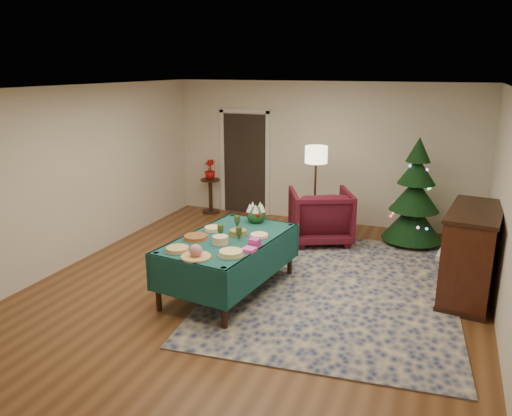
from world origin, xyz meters
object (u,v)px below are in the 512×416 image
at_px(floor_lamp, 316,160).
at_px(piano, 471,255).
at_px(gift_box, 255,243).
at_px(potted_plant, 210,174).
at_px(side_table, 211,196).
at_px(christmas_tree, 415,197).
at_px(armchair, 320,213).
at_px(buffet_table, 229,248).

height_order(floor_lamp, piano, floor_lamp).
height_order(gift_box, floor_lamp, floor_lamp).
height_order(potted_plant, piano, piano).
height_order(side_table, potted_plant, potted_plant).
relative_size(christmas_tree, piano, 1.26).
height_order(armchair, floor_lamp, floor_lamp).
distance_m(gift_box, christmas_tree, 3.52).
distance_m(floor_lamp, christmas_tree, 1.79).
height_order(buffet_table, armchair, armchair).
bearing_deg(armchair, christmas_tree, 172.98).
bearing_deg(side_table, potted_plant, 0.00).
bearing_deg(buffet_table, armchair, 75.11).
bearing_deg(gift_box, side_table, 124.03).
bearing_deg(piano, potted_plant, 154.74).
xyz_separation_m(gift_box, christmas_tree, (1.70, 3.08, 0.01)).
bearing_deg(buffet_table, side_table, 120.12).
distance_m(armchair, piano, 2.75).
bearing_deg(gift_box, piano, 25.09).
height_order(side_table, christmas_tree, christmas_tree).
xyz_separation_m(floor_lamp, potted_plant, (-2.39, 0.60, -0.55)).
relative_size(gift_box, floor_lamp, 0.08).
relative_size(gift_box, christmas_tree, 0.07).
bearing_deg(gift_box, christmas_tree, 61.14).
distance_m(armchair, christmas_tree, 1.61).
bearing_deg(armchair, buffet_table, 50.27).
xyz_separation_m(armchair, floor_lamp, (-0.20, 0.34, 0.86)).
xyz_separation_m(armchair, side_table, (-2.58, 0.94, -0.17)).
distance_m(side_table, potted_plant, 0.48).
bearing_deg(christmas_tree, armchair, -162.18).
height_order(buffet_table, gift_box, gift_box).
bearing_deg(side_table, christmas_tree, -6.35).
distance_m(buffet_table, christmas_tree, 3.61).
height_order(potted_plant, christmas_tree, christmas_tree).
relative_size(gift_box, armchair, 0.12).
bearing_deg(armchair, side_table, -44.78).
relative_size(buffet_table, piano, 1.45).
bearing_deg(christmas_tree, gift_box, -118.86).
height_order(floor_lamp, side_table, floor_lamp).
height_order(armchair, christmas_tree, christmas_tree).
xyz_separation_m(gift_box, side_table, (-2.39, 3.53, -0.48)).
relative_size(armchair, side_table, 1.43).
distance_m(armchair, potted_plant, 2.77).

